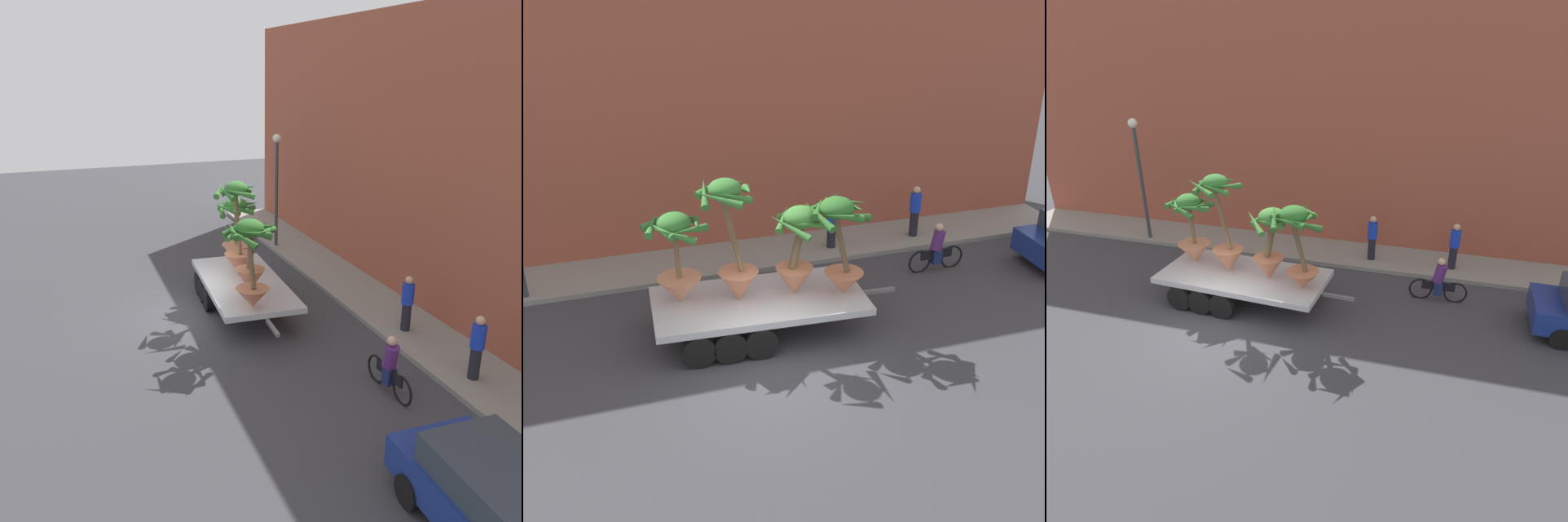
% 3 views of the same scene
% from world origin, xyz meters
% --- Properties ---
extents(ground_plane, '(60.00, 60.00, 0.00)m').
position_xyz_m(ground_plane, '(0.00, 0.00, 0.00)').
color(ground_plane, '#38383D').
extents(sidewalk, '(24.00, 2.20, 0.15)m').
position_xyz_m(sidewalk, '(0.00, 6.10, 0.07)').
color(sidewalk, gray).
rests_on(sidewalk, ground).
extents(building_facade, '(24.00, 1.20, 9.44)m').
position_xyz_m(building_facade, '(0.00, 7.80, 4.72)').
color(building_facade, '#9E4C38').
rests_on(building_facade, ground).
extents(flatbed_trailer, '(6.32, 2.78, 0.98)m').
position_xyz_m(flatbed_trailer, '(-0.03, 1.88, 0.76)').
color(flatbed_trailer, '#B7BABF').
rests_on(flatbed_trailer, ground).
extents(potted_palm_rear, '(1.69, 1.72, 2.58)m').
position_xyz_m(potted_palm_rear, '(2.16, 1.46, 2.33)').
color(potted_palm_rear, '#C17251').
rests_on(potted_palm_rear, flatbed_trailer).
extents(potted_palm_middle, '(1.59, 1.65, 2.31)m').
position_xyz_m(potted_palm_middle, '(1.17, 1.80, 2.13)').
color(potted_palm_middle, '#C17251').
rests_on(potted_palm_middle, flatbed_trailer).
extents(potted_palm_front, '(1.53, 1.53, 3.15)m').
position_xyz_m(potted_palm_front, '(-0.39, 1.89, 2.36)').
color(potted_palm_front, '#C17251').
rests_on(potted_palm_front, flatbed_trailer).
extents(potted_palm_extra, '(1.57, 1.63, 2.34)m').
position_xyz_m(potted_palm_extra, '(-1.68, 2.25, 2.08)').
color(potted_palm_extra, tan).
rests_on(potted_palm_extra, flatbed_trailer).
extents(cyclist, '(1.84, 0.35, 1.54)m').
position_xyz_m(cyclist, '(6.21, 3.61, 0.67)').
color(cyclist, black).
rests_on(cyclist, ground).
extents(pedestrian_near_gate, '(0.36, 0.36, 1.71)m').
position_xyz_m(pedestrian_near_gate, '(3.69, 5.80, 1.04)').
color(pedestrian_near_gate, black).
rests_on(pedestrian_near_gate, sidewalk).
extents(pedestrian_far_left, '(0.36, 0.36, 1.71)m').
position_xyz_m(pedestrian_far_left, '(6.62, 5.83, 1.04)').
color(pedestrian_far_left, black).
rests_on(pedestrian_far_left, sidewalk).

